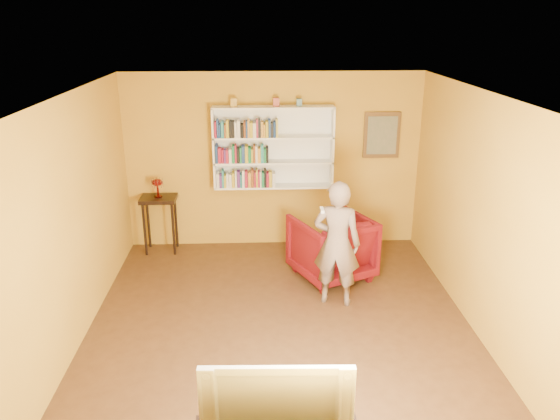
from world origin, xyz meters
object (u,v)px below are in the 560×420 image
object	(u,v)px
console_table	(159,207)
armchair	(332,247)
television	(277,395)
bookshelf	(273,147)
person	(337,244)
ruby_lustre	(157,184)

from	to	relation	value
console_table	armchair	distance (m)	2.71
armchair	television	world-z (taller)	television
bookshelf	armchair	size ratio (longest dim) A/B	1.84
bookshelf	person	bearing A→B (deg)	-69.06
television	console_table	bearing A→B (deg)	111.74
ruby_lustre	television	world-z (taller)	ruby_lustre
person	television	bearing A→B (deg)	89.14
console_table	person	xyz separation A→B (m)	(2.47, -1.73, 0.08)
console_table	person	distance (m)	3.01
console_table	television	size ratio (longest dim) A/B	0.78
console_table	armchair	world-z (taller)	armchair
bookshelf	ruby_lustre	size ratio (longest dim) A/B	6.35
console_table	ruby_lustre	bearing A→B (deg)	180.00
console_table	armchair	xyz separation A→B (m)	(2.51, -0.99, -0.28)
bookshelf	person	distance (m)	2.17
ruby_lustre	television	distance (m)	4.79
console_table	person	size ratio (longest dim) A/B	0.54
armchair	person	xyz separation A→B (m)	(-0.05, -0.73, 0.36)
bookshelf	television	size ratio (longest dim) A/B	1.59
bookshelf	console_table	bearing A→B (deg)	-174.77
person	console_table	bearing A→B (deg)	-18.83
armchair	person	distance (m)	0.82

